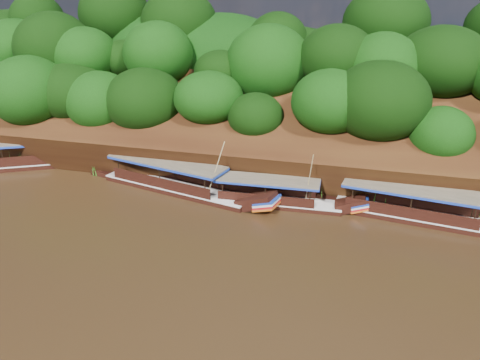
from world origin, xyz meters
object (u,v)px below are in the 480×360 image
object	(u,v)px
boat_0	(433,216)
boat_3	(24,161)
boat_1	(283,200)
boat_2	(184,186)

from	to	relation	value
boat_0	boat_3	xyz separation A→B (m)	(-38.01, 1.97, 0.04)
boat_1	boat_2	bearing A→B (deg)	175.54
boat_1	boat_3	size ratio (longest dim) A/B	0.89
boat_0	boat_3	size ratio (longest dim) A/B	1.09
boat_1	boat_2	distance (m)	8.81
boat_1	boat_2	world-z (taller)	boat_2
boat_0	boat_2	bearing A→B (deg)	-172.55
boat_3	boat_0	bearing A→B (deg)	-30.80
boat_2	boat_3	size ratio (longest dim) A/B	1.15
boat_1	boat_2	size ratio (longest dim) A/B	0.77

